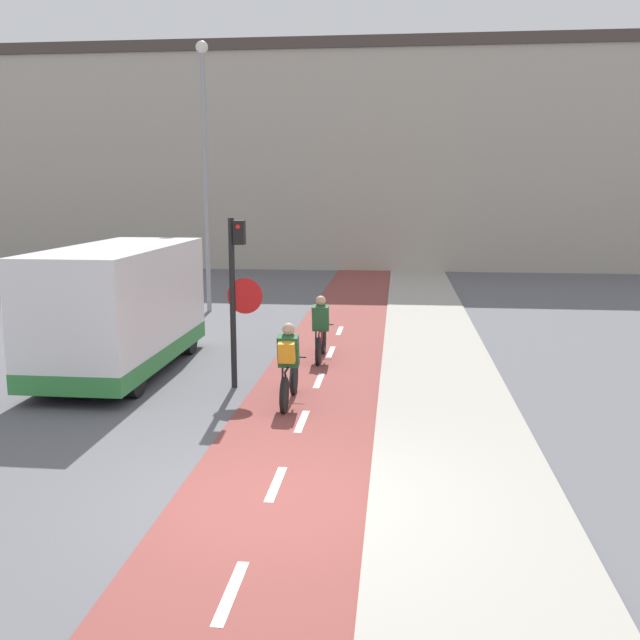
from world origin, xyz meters
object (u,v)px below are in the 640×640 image
Objects in this scene: traffic_light_pole at (237,284)px; cyclist_far at (321,331)px; street_lamp_far at (205,153)px; van at (121,311)px; cyclist_near at (289,366)px.

traffic_light_pole reaches higher than cyclist_far.
street_lamp_far is 8.25m from cyclist_far.
traffic_light_pole reaches higher than van.
street_lamp_far reaches higher than cyclist_near.
street_lamp_far reaches higher than van.
street_lamp_far is at bearing 108.59° from traffic_light_pole.
cyclist_near is at bearing -67.10° from street_lamp_far.
van is at bearing 161.09° from traffic_light_pole.
cyclist_near is 0.33× the size of van.
cyclist_near is at bearing -26.45° from van.
traffic_light_pole is 1.91× the size of cyclist_far.
cyclist_near is 3.36m from cyclist_far.
cyclist_far is 4.27m from van.
traffic_light_pole reaches higher than cyclist_near.
street_lamp_far is 4.52× the size of cyclist_near.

